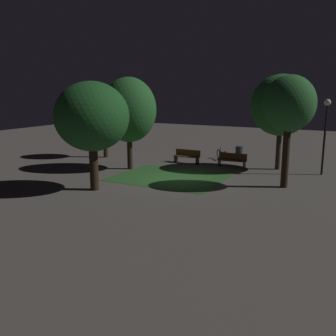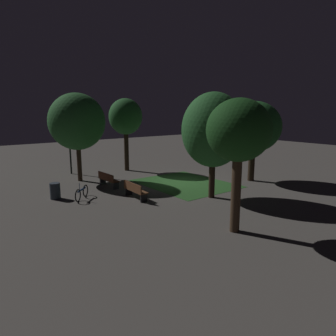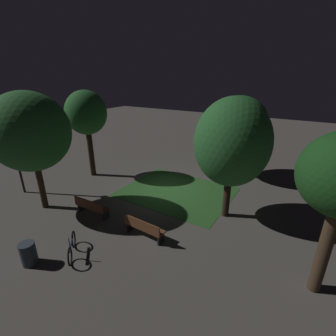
% 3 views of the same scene
% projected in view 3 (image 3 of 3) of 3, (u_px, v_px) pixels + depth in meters
% --- Properties ---
extents(ground_plane, '(60.00, 60.00, 0.00)m').
position_uv_depth(ground_plane, '(168.00, 188.00, 14.21)').
color(ground_plane, '#56514C').
extents(grass_lawn, '(6.04, 4.85, 0.01)m').
position_uv_depth(grass_lawn, '(177.00, 192.00, 13.80)').
color(grass_lawn, '#2D6028').
rests_on(grass_lawn, ground).
extents(bench_front_right, '(1.82, 0.57, 0.88)m').
position_uv_depth(bench_front_right, '(91.00, 207.00, 11.30)').
color(bench_front_right, brown).
rests_on(bench_front_right, ground).
extents(bench_by_lamp, '(1.81, 0.54, 0.88)m').
position_uv_depth(bench_by_lamp, '(144.00, 227.00, 9.76)').
color(bench_by_lamp, brown).
rests_on(bench_by_lamp, ground).
extents(tree_back_left, '(3.30, 3.30, 5.55)m').
position_uv_depth(tree_back_left, '(232.00, 143.00, 10.20)').
color(tree_back_left, '#2D2116').
rests_on(tree_back_left, ground).
extents(tree_back_right, '(3.53, 3.53, 5.21)m').
position_uv_depth(tree_back_right, '(238.00, 123.00, 14.71)').
color(tree_back_right, '#2D2116').
rests_on(tree_back_right, ground).
extents(tree_tall_center, '(3.59, 3.59, 5.72)m').
position_uv_depth(tree_tall_center, '(30.00, 132.00, 10.81)').
color(tree_tall_center, '#38281C').
rests_on(tree_tall_center, ground).
extents(tree_lawn_side, '(2.53, 2.53, 5.51)m').
position_uv_depth(tree_lawn_side, '(86.00, 114.00, 14.70)').
color(tree_lawn_side, '#2D2116').
rests_on(tree_lawn_side, ground).
extents(lamp_post_plaza_west, '(0.36, 0.36, 4.29)m').
position_uv_depth(lamp_post_plaza_west, '(13.00, 143.00, 12.70)').
color(lamp_post_plaza_west, black).
rests_on(lamp_post_plaza_west, ground).
extents(trash_bin, '(0.53, 0.53, 0.86)m').
position_uv_depth(trash_bin, '(28.00, 254.00, 8.39)').
color(trash_bin, '#2D3842').
rests_on(trash_bin, ground).
extents(bicycle, '(1.20, 1.20, 0.93)m').
position_uv_depth(bicycle, '(72.00, 247.00, 8.83)').
color(bicycle, black).
rests_on(bicycle, ground).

